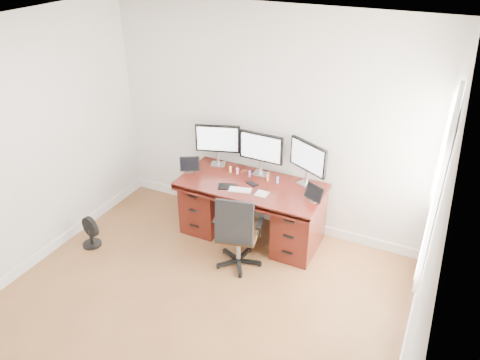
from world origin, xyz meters
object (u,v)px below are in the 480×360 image
at_px(floor_fan, 90,232).
at_px(desk, 252,208).
at_px(keyboard, 240,190).
at_px(office_chair, 237,244).
at_px(monitor_center, 261,149).

bearing_deg(floor_fan, desk, 46.01).
xyz_separation_m(desk, keyboard, (-0.05, -0.23, 0.36)).
bearing_deg(office_chair, floor_fan, -179.33).
bearing_deg(desk, office_chair, -80.47).
distance_m(desk, monitor_center, 0.72).
relative_size(desk, office_chair, 1.82).
bearing_deg(keyboard, monitor_center, 70.49).
bearing_deg(floor_fan, office_chair, 27.63).
height_order(desk, office_chair, office_chair).
relative_size(floor_fan, monitor_center, 0.70).
xyz_separation_m(desk, office_chair, (0.10, -0.61, -0.10)).
bearing_deg(desk, keyboard, -102.14).
bearing_deg(desk, monitor_center, 90.01).
bearing_deg(office_chair, keyboard, 98.82).
distance_m(office_chair, monitor_center, 1.15).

